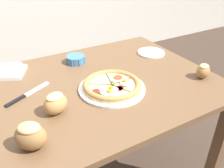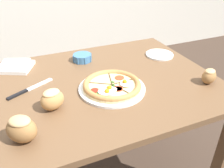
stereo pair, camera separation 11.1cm
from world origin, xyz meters
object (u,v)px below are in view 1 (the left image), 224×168
object	(u,v)px
bread_piece_far	(55,103)
knife_main	(28,94)
pizza	(112,86)
bread_piece_near	(31,136)
ramekin_bowl	(76,59)
side_saucer	(151,53)
napkin_folded	(7,71)
dining_table	(101,100)
bread_piece_mid	(203,71)

from	to	relation	value
bread_piece_far	knife_main	xyz separation A→B (m)	(-0.07, 0.19, -0.04)
pizza	bread_piece_near	world-z (taller)	bread_piece_near
pizza	knife_main	size ratio (longest dim) A/B	1.41
pizza	knife_main	distance (m)	0.39
ramekin_bowl	side_saucer	world-z (taller)	ramekin_bowl
napkin_folded	knife_main	size ratio (longest dim) A/B	1.00
dining_table	napkin_folded	bearing A→B (deg)	140.83
dining_table	side_saucer	bearing A→B (deg)	19.57
dining_table	pizza	distance (m)	0.16
ramekin_bowl	bread_piece_near	world-z (taller)	bread_piece_near
bread_piece_mid	bread_piece_far	bearing A→B (deg)	173.29
pizza	bread_piece_far	size ratio (longest dim) A/B	2.63
bread_piece_mid	side_saucer	distance (m)	0.38
bread_piece_mid	knife_main	xyz separation A→B (m)	(-0.82, 0.28, -0.04)
bread_piece_mid	pizza	bearing A→B (deg)	164.45
knife_main	side_saucer	size ratio (longest dim) A/B	1.32
pizza	bread_piece_mid	size ratio (longest dim) A/B	3.15
bread_piece_near	dining_table	bearing A→B (deg)	34.76
bread_piece_mid	knife_main	bearing A→B (deg)	161.00
dining_table	bread_piece_mid	size ratio (longest dim) A/B	11.44
napkin_folded	bread_piece_near	xyz separation A→B (m)	(-0.01, -0.60, 0.04)
knife_main	side_saucer	distance (m)	0.79
side_saucer	bread_piece_mid	bearing A→B (deg)	-84.50
bread_piece_far	knife_main	size ratio (longest dim) A/B	0.54
dining_table	knife_main	xyz separation A→B (m)	(-0.34, 0.06, 0.11)
bread_piece_mid	bread_piece_far	world-z (taller)	bread_piece_far
dining_table	bread_piece_mid	bearing A→B (deg)	-24.79
napkin_folded	knife_main	xyz separation A→B (m)	(0.05, -0.26, -0.01)
dining_table	bread_piece_mid	distance (m)	0.55
bread_piece_mid	napkin_folded	bearing A→B (deg)	148.19
ramekin_bowl	bread_piece_far	size ratio (longest dim) A/B	0.95
pizza	bread_piece_mid	bearing A→B (deg)	-15.55
ramekin_bowl	knife_main	size ratio (longest dim) A/B	0.51
napkin_folded	bread_piece_near	size ratio (longest dim) A/B	1.61
bread_piece_mid	ramekin_bowl	bearing A→B (deg)	135.38
bread_piece_mid	side_saucer	world-z (taller)	bread_piece_mid
bread_piece_far	bread_piece_mid	bearing A→B (deg)	-6.71
napkin_folded	bread_piece_far	world-z (taller)	bread_piece_far
bread_piece_far	bread_piece_near	bearing A→B (deg)	-132.36
bread_piece_far	ramekin_bowl	bearing A→B (deg)	58.20
pizza	ramekin_bowl	distance (m)	0.36
ramekin_bowl	napkin_folded	bearing A→B (deg)	172.66
ramekin_bowl	knife_main	xyz separation A→B (m)	(-0.32, -0.21, -0.02)
ramekin_bowl	dining_table	bearing A→B (deg)	-86.03
bread_piece_far	napkin_folded	bearing A→B (deg)	105.05
dining_table	bread_piece_near	size ratio (longest dim) A/B	8.29
pizza	napkin_folded	size ratio (longest dim) A/B	1.41
bread_piece_near	bread_piece_mid	distance (m)	0.88
side_saucer	ramekin_bowl	bearing A→B (deg)	166.29
bread_piece_far	knife_main	bearing A→B (deg)	110.50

